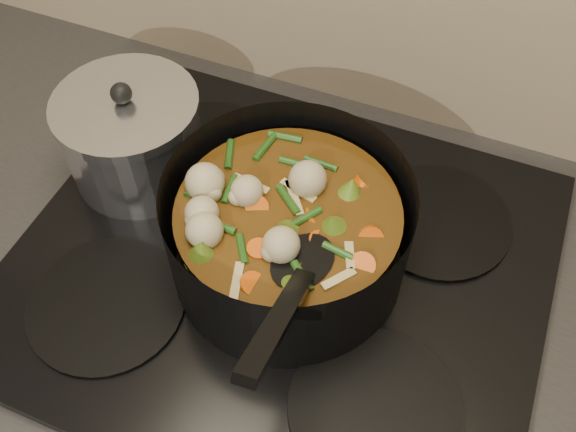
% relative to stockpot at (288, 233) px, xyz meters
% --- Properties ---
extents(counter, '(2.64, 0.64, 0.91)m').
position_rel_stockpot_xyz_m(counter, '(-0.01, -0.00, -0.54)').
color(counter, brown).
rests_on(counter, ground).
extents(stovetop, '(0.62, 0.54, 0.03)m').
position_rel_stockpot_xyz_m(stovetop, '(-0.01, -0.00, -0.07)').
color(stovetop, black).
rests_on(stovetop, counter).
extents(stockpot, '(0.30, 0.38, 0.20)m').
position_rel_stockpot_xyz_m(stockpot, '(0.00, 0.00, 0.00)').
color(stockpot, black).
rests_on(stockpot, stovetop).
extents(saucepan, '(0.18, 0.18, 0.15)m').
position_rel_stockpot_xyz_m(saucepan, '(-0.24, 0.06, -0.00)').
color(saucepan, silver).
rests_on(saucepan, stovetop).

